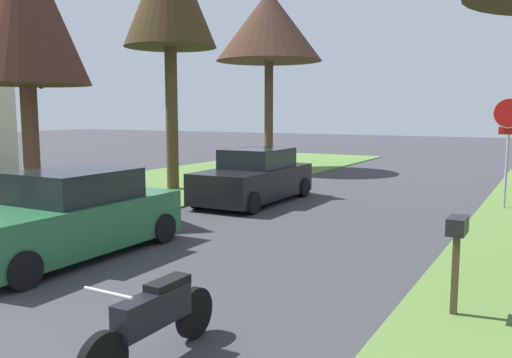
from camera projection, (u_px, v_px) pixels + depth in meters
name	position (u px, v px, depth m)	size (l,w,h in m)	color
stop_sign_far	(508.00, 129.00, 14.23)	(0.81, 0.34, 2.97)	#9EA0A5
street_tree_left_mid_a	(24.00, 7.00, 12.79)	(3.04, 3.04, 7.05)	brown
street_tree_left_far	(269.00, 27.00, 23.72)	(4.76, 4.76, 8.00)	#4F372B
parked_sedan_green	(70.00, 217.00, 9.72)	(1.99, 4.42, 1.57)	#28663D
parked_sedan_black	(255.00, 178.00, 15.59)	(1.99, 4.42, 1.57)	black
parked_motorcycle	(154.00, 318.00, 5.58)	(0.60, 2.05, 0.97)	black
curbside_mailbox	(457.00, 237.00, 6.73)	(0.22, 0.44, 1.27)	brown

